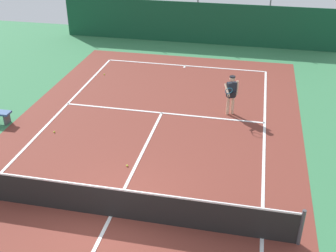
% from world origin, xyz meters
% --- Properties ---
extents(ground_plane, '(36.00, 36.00, 0.00)m').
position_xyz_m(ground_plane, '(0.00, 0.00, 0.00)').
color(ground_plane, '#387A4C').
extents(court_surface, '(11.02, 26.60, 0.01)m').
position_xyz_m(court_surface, '(0.00, 0.00, 0.00)').
color(court_surface, brown).
rests_on(court_surface, ground).
extents(tennis_net, '(10.12, 0.10, 1.10)m').
position_xyz_m(tennis_net, '(0.00, 0.00, 0.51)').
color(tennis_net, black).
rests_on(tennis_net, ground).
extents(back_fence, '(16.30, 0.98, 2.70)m').
position_xyz_m(back_fence, '(-0.00, 16.29, 0.67)').
color(back_fence, '#14472D').
rests_on(back_fence, ground).
extents(tennis_player, '(0.56, 0.83, 1.64)m').
position_xyz_m(tennis_player, '(2.71, 6.90, 0.96)').
color(tennis_player, '#D8AD8C').
rests_on(tennis_player, ground).
extents(tennis_ball_near_player, '(0.07, 0.07, 0.07)m').
position_xyz_m(tennis_ball_near_player, '(-3.69, 9.84, 0.03)').
color(tennis_ball_near_player, '#CCDB33').
rests_on(tennis_ball_near_player, ground).
extents(tennis_ball_midcourt, '(0.07, 0.07, 0.07)m').
position_xyz_m(tennis_ball_midcourt, '(-3.58, 4.01, 0.03)').
color(tennis_ball_midcourt, '#CCDB33').
rests_on(tennis_ball_midcourt, ground).
extents(tennis_ball_by_sideline, '(0.07, 0.07, 0.07)m').
position_xyz_m(tennis_ball_by_sideline, '(-0.26, 2.43, 0.03)').
color(tennis_ball_by_sideline, '#CCDB33').
rests_on(tennis_ball_by_sideline, ground).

